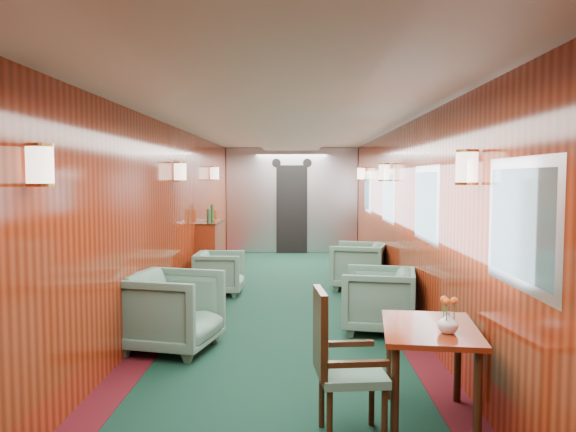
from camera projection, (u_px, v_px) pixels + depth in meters
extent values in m
plane|color=black|center=(286.00, 316.00, 6.97)|extent=(12.00, 12.00, 0.00)
cube|color=silver|center=(286.00, 126.00, 6.81)|extent=(3.00, 12.00, 0.10)
cube|color=silver|center=(286.00, 125.00, 6.81)|extent=(1.20, 12.00, 0.06)
cube|color=maroon|center=(292.00, 200.00, 12.87)|extent=(3.00, 0.10, 2.40)
cube|color=maroon|center=(164.00, 220.00, 6.92)|extent=(0.10, 12.00, 2.40)
cube|color=maroon|center=(408.00, 220.00, 6.86)|extent=(0.10, 12.00, 2.40)
cube|color=#3D0C12|center=(178.00, 316.00, 7.00)|extent=(0.30, 12.00, 0.01)
cube|color=#3D0C12|center=(395.00, 317.00, 6.94)|extent=(0.30, 12.00, 0.01)
cube|color=#B2B4B9|center=(292.00, 200.00, 12.79)|extent=(2.98, 0.12, 2.38)
cube|color=black|center=(292.00, 209.00, 12.72)|extent=(0.70, 0.06, 2.00)
cylinder|color=black|center=(276.00, 163.00, 12.67)|extent=(0.20, 0.04, 0.20)
cylinder|color=black|center=(307.00, 163.00, 12.66)|extent=(0.20, 0.04, 0.20)
cube|color=silver|center=(521.00, 224.00, 3.35)|extent=(0.02, 1.10, 0.80)
cube|color=slate|center=(519.00, 224.00, 3.35)|extent=(0.01, 0.96, 0.66)
cube|color=silver|center=(426.00, 204.00, 5.84)|extent=(0.02, 1.10, 0.80)
cube|color=slate|center=(425.00, 204.00, 5.84)|extent=(0.01, 0.96, 0.66)
cube|color=silver|center=(388.00, 196.00, 8.34)|extent=(0.02, 1.10, 0.80)
cube|color=slate|center=(388.00, 196.00, 8.34)|extent=(0.01, 0.96, 0.66)
cube|color=silver|center=(368.00, 192.00, 10.83)|extent=(0.02, 1.10, 0.80)
cube|color=slate|center=(367.00, 192.00, 10.83)|extent=(0.01, 0.96, 0.66)
cylinder|color=beige|center=(40.00, 165.00, 3.38)|extent=(0.16, 0.16, 0.24)
cylinder|color=#B17A32|center=(40.00, 185.00, 3.39)|extent=(0.17, 0.17, 0.02)
cylinder|color=beige|center=(467.00, 167.00, 4.12)|extent=(0.16, 0.16, 0.24)
cylinder|color=#B17A32|center=(466.00, 184.00, 4.13)|extent=(0.17, 0.17, 0.02)
cylinder|color=beige|center=(180.00, 172.00, 7.37)|extent=(0.16, 0.16, 0.24)
cylinder|color=#B17A32|center=(180.00, 181.00, 7.38)|extent=(0.17, 0.17, 0.02)
cylinder|color=beige|center=(384.00, 172.00, 8.11)|extent=(0.16, 0.16, 0.24)
cylinder|color=#B17A32|center=(384.00, 181.00, 8.12)|extent=(0.17, 0.17, 0.02)
cylinder|color=beige|center=(215.00, 173.00, 10.36)|extent=(0.16, 0.16, 0.24)
cylinder|color=#B17A32|center=(215.00, 180.00, 10.37)|extent=(0.17, 0.17, 0.02)
cylinder|color=beige|center=(361.00, 174.00, 11.11)|extent=(0.16, 0.16, 0.24)
cylinder|color=#B17A32|center=(361.00, 180.00, 11.11)|extent=(0.17, 0.17, 0.02)
cube|color=maroon|center=(430.00, 329.00, 3.92)|extent=(0.74, 0.98, 0.04)
cylinder|color=#331A0B|center=(395.00, 397.00, 3.59)|extent=(0.05, 0.05, 0.65)
cylinder|color=#331A0B|center=(478.00, 401.00, 3.51)|extent=(0.05, 0.05, 0.65)
cylinder|color=#331A0B|center=(390.00, 358.00, 4.36)|extent=(0.05, 0.05, 0.65)
cylinder|color=#331A0B|center=(458.00, 361.00, 4.29)|extent=(0.05, 0.05, 0.65)
cube|color=#1F493F|center=(352.00, 375.00, 3.69)|extent=(0.47, 0.47, 0.06)
cube|color=#331A0B|center=(320.00, 332.00, 3.66)|extent=(0.09, 0.39, 0.55)
cube|color=#1F493F|center=(324.00, 340.00, 3.66)|extent=(0.05, 0.30, 0.33)
cube|color=#331A0B|center=(359.00, 364.00, 3.47)|extent=(0.39, 0.09, 0.04)
cube|color=#331A0B|center=(346.00, 344.00, 3.90)|extent=(0.39, 0.09, 0.04)
cylinder|color=#331A0B|center=(330.00, 421.00, 3.52)|extent=(0.04, 0.04, 0.40)
cylinder|color=#331A0B|center=(384.00, 419.00, 3.55)|extent=(0.04, 0.04, 0.40)
cylinder|color=#331A0B|center=(322.00, 399.00, 3.87)|extent=(0.04, 0.04, 0.40)
cylinder|color=#331A0B|center=(372.00, 397.00, 3.90)|extent=(0.04, 0.04, 0.40)
cube|color=maroon|center=(210.00, 250.00, 9.52)|extent=(0.32, 1.08, 0.97)
cube|color=#331A0B|center=(211.00, 222.00, 9.49)|extent=(0.34, 1.10, 0.02)
cylinder|color=#264C2B|center=(209.00, 216.00, 9.21)|extent=(0.07, 0.07, 0.22)
cylinder|color=#264C2B|center=(212.00, 213.00, 9.59)|extent=(0.06, 0.06, 0.28)
cylinder|color=#B17A32|center=(214.00, 215.00, 9.81)|extent=(0.08, 0.08, 0.18)
imported|color=beige|center=(448.00, 322.00, 3.75)|extent=(0.18, 0.18, 0.14)
imported|color=#1F493F|center=(172.00, 311.00, 5.59)|extent=(1.03, 1.01, 0.79)
imported|color=#1F493F|center=(220.00, 273.00, 8.28)|extent=(0.70, 0.69, 0.63)
imported|color=#1F493F|center=(379.00, 300.00, 6.27)|extent=(0.92, 0.90, 0.72)
imported|color=#1F493F|center=(358.00, 266.00, 8.66)|extent=(0.97, 0.96, 0.72)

